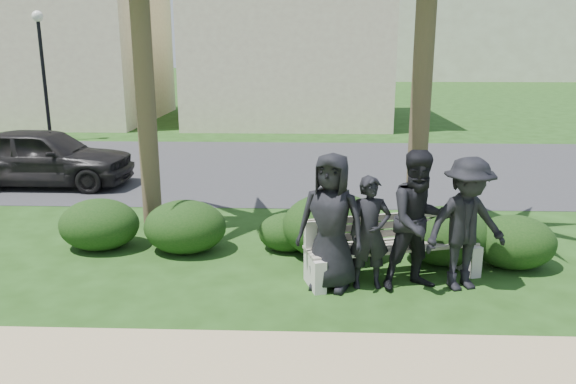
% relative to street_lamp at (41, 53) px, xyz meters
% --- Properties ---
extents(ground, '(160.00, 160.00, 0.00)m').
position_rel_street_lamp_xyz_m(ground, '(9.00, -12.00, -2.94)').
color(ground, '#1D3E11').
rests_on(ground, ground).
extents(footpath, '(30.00, 1.60, 0.01)m').
position_rel_street_lamp_xyz_m(footpath, '(9.00, -13.80, -2.94)').
color(footpath, tan).
rests_on(footpath, ground).
extents(asphalt_street, '(160.00, 8.00, 0.01)m').
position_rel_street_lamp_xyz_m(asphalt_street, '(9.00, -4.00, -2.94)').
color(asphalt_street, '#2D2D30').
rests_on(asphalt_street, ground).
extents(stucco_bldg_left, '(10.40, 8.40, 7.30)m').
position_rel_street_lamp_xyz_m(stucco_bldg_left, '(-3.00, 6.00, 0.72)').
color(stucco_bldg_left, beige).
rests_on(stucco_bldg_left, ground).
extents(stucco_bldg_right, '(8.40, 8.40, 7.30)m').
position_rel_street_lamp_xyz_m(stucco_bldg_right, '(8.00, 6.00, 0.72)').
color(stucco_bldg_right, beige).
rests_on(stucco_bldg_right, ground).
extents(street_lamp, '(0.36, 0.36, 4.29)m').
position_rel_street_lamp_xyz_m(street_lamp, '(0.00, 0.00, 0.00)').
color(street_lamp, black).
rests_on(street_lamp, ground).
extents(park_bench, '(2.58, 1.20, 0.85)m').
position_rel_street_lamp_xyz_m(park_bench, '(10.06, -11.38, -2.56)').
color(park_bench, gray).
rests_on(park_bench, ground).
extents(man_a, '(1.04, 0.85, 1.84)m').
position_rel_street_lamp_xyz_m(man_a, '(9.17, -11.74, -2.02)').
color(man_a, black).
rests_on(man_a, ground).
extents(man_b, '(0.60, 0.43, 1.53)m').
position_rel_street_lamp_xyz_m(man_b, '(9.68, -11.70, -2.18)').
color(man_b, black).
rests_on(man_b, ground).
extents(man_c, '(1.08, 0.94, 1.88)m').
position_rel_street_lamp_xyz_m(man_c, '(10.32, -11.72, -2.00)').
color(man_c, black).
rests_on(man_c, ground).
extents(man_d, '(1.31, 0.99, 1.79)m').
position_rel_street_lamp_xyz_m(man_d, '(10.94, -11.71, -2.05)').
color(man_d, black).
rests_on(man_d, ground).
extents(hedge_a, '(1.27, 1.05, 0.83)m').
position_rel_street_lamp_xyz_m(hedge_a, '(5.52, -10.34, -2.53)').
color(hedge_a, '#14340E').
rests_on(hedge_a, ground).
extents(hedge_b, '(1.30, 1.07, 0.85)m').
position_rel_street_lamp_xyz_m(hedge_b, '(6.93, -10.42, -2.52)').
color(hedge_b, '#14340E').
rests_on(hedge_b, ground).
extents(hedge_c, '(0.94, 0.78, 0.61)m').
position_rel_street_lamp_xyz_m(hedge_c, '(8.54, -10.30, -2.64)').
color(hedge_c, '#14340E').
rests_on(hedge_c, ground).
extents(hedge_d, '(1.56, 1.29, 1.02)m').
position_rel_street_lamp_xyz_m(hedge_d, '(9.25, -10.54, -2.43)').
color(hedge_d, '#14340E').
rests_on(hedge_d, ground).
extents(hedge_e, '(1.36, 1.12, 0.88)m').
position_rel_street_lamp_xyz_m(hedge_e, '(10.92, -10.76, -2.50)').
color(hedge_e, '#14340E').
rests_on(hedge_e, ground).
extents(hedge_f, '(1.21, 1.00, 0.79)m').
position_rel_street_lamp_xyz_m(hedge_f, '(11.89, -10.88, -2.55)').
color(hedge_f, '#14340E').
rests_on(hedge_f, ground).
extents(car_a, '(4.03, 1.65, 1.37)m').
position_rel_street_lamp_xyz_m(car_a, '(2.75, -6.27, -2.26)').
color(car_a, black).
rests_on(car_a, ground).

